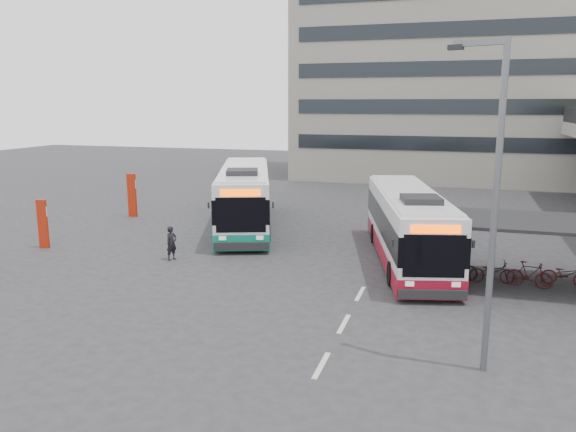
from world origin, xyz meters
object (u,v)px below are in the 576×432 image
(bus_main, at_px, (408,226))
(lamp_post, at_px, (492,189))
(pedestrian, at_px, (171,243))
(bus_teal, at_px, (245,197))

(bus_main, bearing_deg, lamp_post, -88.43)
(bus_main, xyz_separation_m, lamp_post, (2.82, -10.06, 3.23))
(bus_main, distance_m, lamp_post, 10.93)
(bus_main, xyz_separation_m, pedestrian, (-10.02, -3.01, -0.79))
(pedestrian, bearing_deg, bus_main, -52.14)
(bus_teal, relative_size, pedestrian, 8.09)
(lamp_post, bearing_deg, bus_teal, 147.03)
(bus_main, relative_size, lamp_post, 1.38)
(bus_teal, bearing_deg, pedestrian, -114.41)
(bus_main, height_order, lamp_post, lamp_post)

